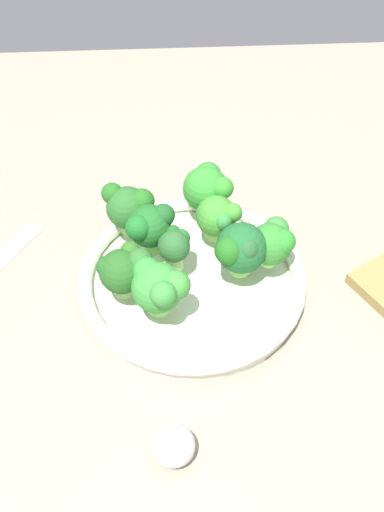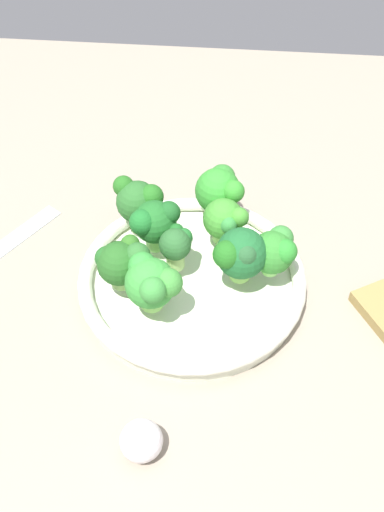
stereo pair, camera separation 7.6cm
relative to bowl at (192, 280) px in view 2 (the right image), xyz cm
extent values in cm
cube|color=gray|center=(-1.54, 2.21, -2.97)|extent=(130.00, 130.00, 2.50)
cylinder|color=silver|center=(0.00, 0.00, -0.96)|extent=(28.38, 28.38, 1.52)
torus|color=silver|center=(0.00, 0.00, 0.72)|extent=(29.57, 29.57, 1.85)
cylinder|color=#8ECC62|center=(6.37, -3.54, 2.59)|extent=(2.77, 2.77, 1.88)
sphere|color=#3E8C2F|center=(6.37, -3.54, 5.29)|extent=(5.44, 5.44, 5.44)
sphere|color=#338338|center=(4.38, -4.27, 6.19)|extent=(2.20, 2.20, 2.20)
sphere|color=#408F2F|center=(5.45, -5.56, 6.64)|extent=(2.55, 2.55, 2.55)
cylinder|color=#7DBE54|center=(-5.71, 4.39, 2.66)|extent=(2.80, 2.80, 2.01)
sphere|color=green|center=(-5.71, 4.39, 5.66)|extent=(6.16, 6.16, 6.16)
sphere|color=#3E8F38|center=(-6.31, 2.10, 6.68)|extent=(3.51, 3.51, 3.51)
sphere|color=green|center=(-4.17, 5.48, 6.81)|extent=(3.50, 3.50, 3.50)
sphere|color=#3A8C39|center=(-8.04, 3.70, 7.28)|extent=(3.11, 3.11, 3.11)
cylinder|color=#A0C96E|center=(0.91, 2.58, 2.95)|extent=(2.33, 2.33, 2.61)
sphere|color=#2A5E2C|center=(0.91, 2.58, 5.60)|extent=(4.11, 4.11, 4.11)
sphere|color=#1B5B20|center=(2.55, 2.63, 6.34)|extent=(1.95, 1.95, 1.95)
sphere|color=#216729|center=(1.99, 1.27, 5.89)|extent=(2.34, 2.34, 2.34)
cylinder|color=#85B25B|center=(-2.72, 8.64, 2.61)|extent=(2.55, 2.55, 1.93)
sphere|color=#245B20|center=(-2.72, 8.64, 5.38)|extent=(5.56, 5.56, 5.56)
sphere|color=#215B21|center=(-2.46, 10.19, 5.94)|extent=(2.95, 2.95, 2.95)
sphere|color=#2D682B|center=(-2.48, 6.34, 6.83)|extent=(3.15, 3.15, 3.15)
sphere|color=#2D6620|center=(-0.74, 7.52, 6.84)|extent=(2.43, 2.43, 2.43)
cylinder|color=#85CF63|center=(4.18, 5.22, 2.95)|extent=(2.63, 2.63, 2.59)
sphere|color=#1F6325|center=(4.18, 5.22, 6.07)|extent=(5.62, 5.62, 5.62)
sphere|color=#2A5B25|center=(5.80, 5.62, 6.81)|extent=(2.31, 2.31, 2.31)
sphere|color=#1B5721|center=(4.64, 3.38, 7.43)|extent=(3.01, 3.01, 3.01)
sphere|color=#1C6927|center=(2.78, 6.55, 7.23)|extent=(3.33, 3.33, 3.33)
cylinder|color=#9ED66B|center=(11.36, -2.48, 2.67)|extent=(2.29, 2.29, 2.03)
sphere|color=#328D2D|center=(11.36, -2.48, 5.72)|extent=(6.26, 6.26, 6.26)
sphere|color=#317E2D|center=(13.05, -2.94, 6.66)|extent=(3.66, 3.66, 3.66)
sphere|color=#338D2B|center=(9.82, -4.59, 7.12)|extent=(3.03, 3.03, 3.03)
cylinder|color=#88BE56|center=(7.94, 8.03, 2.84)|extent=(2.46, 2.46, 2.37)
sphere|color=#296328|center=(7.94, 8.03, 5.88)|extent=(5.71, 5.71, 5.71)
sphere|color=#24641E|center=(9.17, 9.99, 7.42)|extent=(2.86, 2.86, 2.86)
sphere|color=#23661E|center=(7.74, 6.08, 7.16)|extent=(3.31, 3.31, 3.31)
sphere|color=#1D5C1D|center=(9.36, 8.73, 6.42)|extent=(2.89, 2.89, 2.89)
cylinder|color=#7BB74D|center=(-0.11, -6.11, 2.71)|extent=(2.69, 2.69, 2.12)
sphere|color=#1E612C|center=(-0.11, -6.11, 5.86)|extent=(6.44, 6.44, 6.44)
sphere|color=#21681D|center=(-2.02, -4.34, 7.02)|extent=(3.50, 3.50, 3.50)
sphere|color=#25582C|center=(-1.85, -6.57, 7.24)|extent=(2.93, 2.93, 2.93)
cylinder|color=#92D96E|center=(1.05, -9.94, 2.50)|extent=(2.12, 2.12, 1.71)
sphere|color=#32802D|center=(1.05, -9.94, 5.14)|extent=(5.49, 5.49, 5.49)
sphere|color=#3B8634|center=(0.96, -7.93, 5.55)|extent=(2.70, 2.70, 2.70)
sphere|color=#2B892C|center=(0.34, -11.32, 6.24)|extent=(3.18, 3.18, 3.18)
sphere|color=#388437|center=(2.95, -10.91, 5.84)|extent=(3.29, 3.29, 3.29)
cube|color=silver|center=(6.07, 26.39, -1.52)|extent=(15.71, 11.37, 0.40)
sphere|color=silver|center=(-22.93, 3.20, 0.59)|extent=(4.62, 4.62, 4.62)
camera|label=1|loc=(-51.25, 2.84, 60.41)|focal=42.66mm
camera|label=2|loc=(-51.11, -4.73, 60.41)|focal=42.66mm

